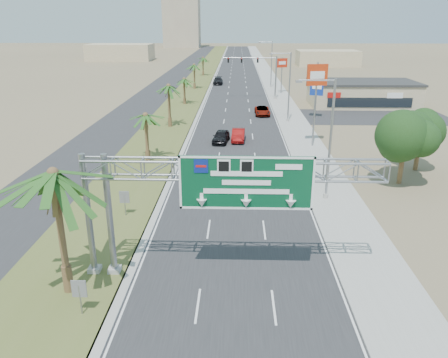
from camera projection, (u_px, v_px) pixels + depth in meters
The scene contains 30 objects.
road at pixel (238, 76), 119.73m from camera, with size 12.00×300.00×0.02m, color #28282B.
sidewalk_right at pixel (269, 76), 119.47m from camera, with size 4.00×300.00×0.10m, color #9E9B93.
median_grass at pixel (201, 76), 120.00m from camera, with size 7.00×300.00×0.12m, color #58602A.
opposing_road at pixel (176, 76), 120.21m from camera, with size 8.00×300.00×0.02m, color #28282B.
sign_gantry at pixel (217, 179), 23.65m from camera, with size 16.75×1.24×7.50m.
palm_near at pixel (53, 174), 21.77m from camera, with size 5.70×5.70×8.35m.
palm_row_b at pixel (145, 116), 45.03m from camera, with size 3.99×3.99×5.95m.
palm_row_c at pixel (168, 87), 59.80m from camera, with size 3.99×3.99×6.75m.
palm_row_d at pixel (184, 80), 77.15m from camera, with size 3.99×3.99×5.45m.
palm_row_e at pixel (194, 65), 94.77m from camera, with size 3.99×3.99×6.15m.
palm_row_f at pixel (203, 58), 118.40m from camera, with size 3.99×3.99×5.75m.
streetlight_near at pixel (328, 145), 35.22m from camera, with size 3.27×0.44×10.00m.
streetlight_mid at pixel (288, 90), 63.41m from camera, with size 3.27×0.44×10.00m.
streetlight_far at pixel (271, 66), 97.25m from camera, with size 3.27×0.44×10.00m.
signal_mast at pixel (265, 73), 82.19m from camera, with size 10.28×0.71×8.00m.
store_building at pixel (362, 94), 77.06m from camera, with size 18.00×10.00×4.00m, color tan.
oak_near at pixel (406, 136), 38.81m from camera, with size 4.50×4.50×6.80m.
oak_far at pixel (421, 133), 42.73m from camera, with size 3.50×3.50×5.60m.
median_signback_a at pixel (79, 291), 21.72m from camera, with size 0.75×0.08×2.08m.
median_signback_b at pixel (124, 199), 33.02m from camera, with size 0.75×0.08×2.08m.
tower_distant at pixel (182, 15), 246.27m from camera, with size 20.00×16.00×35.00m, color tan.
building_distant_left at pixel (120, 52), 166.99m from camera, with size 24.00×14.00×6.00m, color tan.
building_distant_right at pixel (327, 58), 146.21m from camera, with size 20.00×12.00×5.00m, color tan.
car_left_lane at pixel (221, 137), 53.71m from camera, with size 1.76×4.38×1.49m, color black.
car_mid_lane at pixel (238, 135), 54.44m from camera, with size 1.56×4.48×1.48m, color maroon.
car_right_lane at pixel (262, 111), 69.37m from camera, with size 2.29×4.96×1.38m, color gray.
car_far at pixel (218, 81), 103.55m from camera, with size 2.23×5.49×1.59m, color black.
pole_sign_red_near at pixel (317, 81), 49.62m from camera, with size 2.41×0.74×9.79m.
pole_sign_blue at pixel (317, 87), 65.87m from camera, with size 1.99×0.93×6.71m.
pole_sign_red_far at pixel (282, 65), 88.63m from camera, with size 2.14×1.14×7.28m.
Camera 1 is at (-0.03, -12.28, 14.11)m, focal length 35.00 mm.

